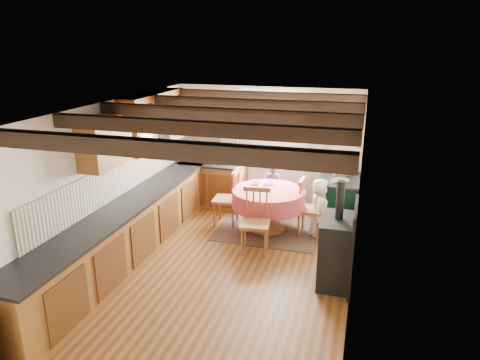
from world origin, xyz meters
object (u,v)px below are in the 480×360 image
(dining_table, at_px, (268,210))
(child_far, at_px, (272,188))
(chair_left, at_px, (226,197))
(cup, at_px, (269,187))
(aga_range, at_px, (339,202))
(child_right, at_px, (320,208))
(cast_iron_stove, at_px, (338,233))
(chair_near, at_px, (255,222))
(chair_right, at_px, (311,208))

(dining_table, xyz_separation_m, child_far, (-0.11, 0.82, 0.13))
(chair_left, xyz_separation_m, cup, (0.80, -0.02, 0.28))
(dining_table, height_order, aga_range, aga_range)
(chair_left, height_order, child_right, chair_left)
(child_right, bearing_deg, cup, 98.01)
(cast_iron_stove, height_order, child_right, cast_iron_stove)
(aga_range, bearing_deg, dining_table, -156.16)
(cup, bearing_deg, aga_range, 21.77)
(dining_table, relative_size, cast_iron_stove, 0.85)
(cast_iron_stove, distance_m, child_far, 2.67)
(child_far, bearing_deg, chair_near, 76.39)
(cup, bearing_deg, child_right, 0.29)
(chair_right, xyz_separation_m, child_far, (-0.85, 0.77, 0.02))
(aga_range, distance_m, child_right, 0.55)
(chair_left, distance_m, child_far, 1.02)
(chair_near, bearing_deg, child_right, 39.17)
(dining_table, xyz_separation_m, cup, (-0.01, 0.05, 0.42))
(chair_right, distance_m, cast_iron_stove, 1.62)
(child_far, bearing_deg, aga_range, 150.15)
(dining_table, relative_size, cup, 14.09)
(child_far, distance_m, cup, 0.83)
(child_right, xyz_separation_m, cup, (-0.89, -0.00, 0.30))
(chair_left, distance_m, chair_right, 1.54)
(chair_left, bearing_deg, chair_near, 36.06)
(chair_left, relative_size, cast_iron_stove, 0.70)
(chair_near, relative_size, child_right, 1.03)
(cast_iron_stove, distance_m, cup, 1.98)
(chair_left, xyz_separation_m, child_far, (0.69, 0.75, -0.01))
(chair_near, height_order, child_right, chair_near)
(chair_near, height_order, aga_range, chair_near)
(chair_left, relative_size, chair_right, 1.05)
(chair_right, distance_m, cup, 0.80)
(chair_right, distance_m, child_far, 1.14)
(dining_table, bearing_deg, cast_iron_stove, -48.49)
(dining_table, xyz_separation_m, child_right, (0.88, 0.05, 0.13))
(cast_iron_stove, relative_size, child_right, 1.46)
(chair_left, xyz_separation_m, child_right, (1.69, -0.01, -0.01))
(dining_table, xyz_separation_m, cast_iron_stove, (1.28, -1.45, 0.36))
(aga_range, height_order, cast_iron_stove, cast_iron_stove)
(child_right, distance_m, cup, 0.94)
(dining_table, height_order, cup, cup)
(child_right, bearing_deg, cast_iron_stove, -157.32)
(chair_near, xyz_separation_m, cup, (0.01, 0.93, 0.28))
(chair_near, xyz_separation_m, chair_right, (0.75, 0.93, -0.03))
(chair_right, bearing_deg, dining_table, 97.44)
(chair_near, relative_size, chair_left, 1.00)
(aga_range, xyz_separation_m, child_right, (-0.29, -0.47, 0.04))
(aga_range, bearing_deg, chair_left, -167.00)
(chair_near, bearing_deg, chair_right, 44.16)
(chair_left, bearing_deg, aga_range, 99.22)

